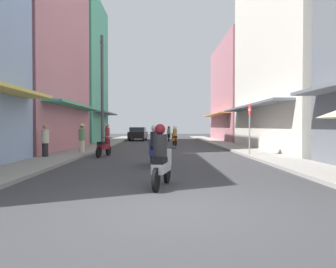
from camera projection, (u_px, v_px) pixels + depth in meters
ground_plane at (164, 148)px, 23.38m from camera, size 94.21×94.21×0.00m
sidewalk_left at (93, 147)px, 23.28m from camera, size 1.98×50.82×0.12m
sidewalk_right at (235, 147)px, 23.47m from camera, size 1.98×50.82×0.12m
building_left_mid at (22, 23)px, 20.84m from camera, size 7.05×11.37×16.11m
building_left_far at (70, 72)px, 31.66m from camera, size 7.05×8.53×13.53m
building_right_mid at (305, 14)px, 21.16m from camera, size 7.05×13.45×17.48m
building_right_far at (248, 92)px, 35.26m from camera, size 7.05×13.06×10.38m
motorbike_black at (169, 134)px, 34.38m from camera, size 0.55×1.81×1.58m
motorbike_silver at (162, 159)px, 8.21m from camera, size 0.64×1.78×1.58m
motorbike_green at (174, 135)px, 38.00m from camera, size 0.70×1.76×0.96m
motorbike_maroon at (104, 147)px, 16.62m from camera, size 0.64×1.78×0.96m
motorbike_orange at (175, 137)px, 26.44m from camera, size 0.55×1.81×1.58m
motorbike_blue at (154, 148)px, 12.77m from camera, size 0.58×1.80×1.58m
parked_car at (138, 134)px, 36.32m from camera, size 1.97×4.19×1.45m
pedestrian_crossing at (108, 133)px, 25.90m from camera, size 0.44×0.44×1.77m
pedestrian_midway at (107, 133)px, 27.03m from camera, size 0.44×0.44×1.73m
pedestrian_foreground at (82, 137)px, 18.17m from camera, size 0.44×0.44×1.72m
pedestrian_far at (45, 142)px, 15.39m from camera, size 0.34×0.34×1.62m
utility_pole at (102, 91)px, 22.81m from camera, size 0.20×1.20×7.80m
street_sign_no_entry at (250, 123)px, 16.35m from camera, size 0.07×0.60×2.65m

